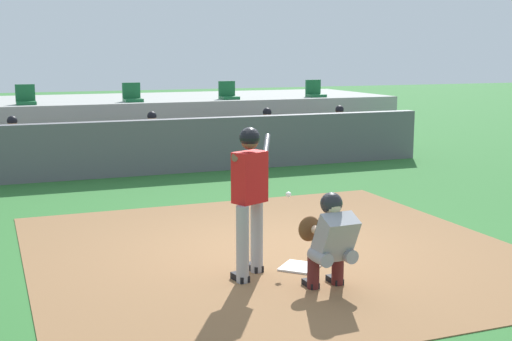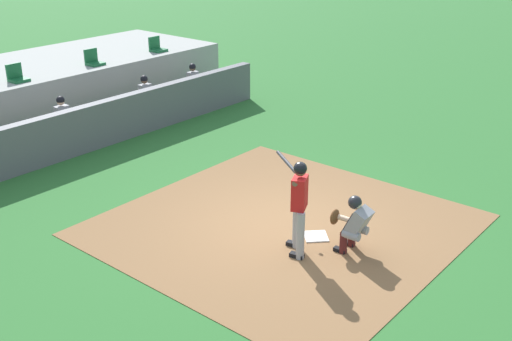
# 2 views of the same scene
# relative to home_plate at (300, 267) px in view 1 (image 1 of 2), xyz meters

# --- Properties ---
(ground_plane) EXTENTS (80.00, 80.00, 0.00)m
(ground_plane) POSITION_rel_home_plate_xyz_m (0.00, 0.80, -0.02)
(ground_plane) COLOR #2D6B2D
(dirt_infield) EXTENTS (6.40, 6.40, 0.01)m
(dirt_infield) POSITION_rel_home_plate_xyz_m (0.00, 0.80, -0.02)
(dirt_infield) COLOR olive
(dirt_infield) RESTS_ON ground
(home_plate) EXTENTS (0.62, 0.62, 0.02)m
(home_plate) POSITION_rel_home_plate_xyz_m (0.00, 0.00, 0.00)
(home_plate) COLOR white
(home_plate) RESTS_ON dirt_infield
(batter_at_plate) EXTENTS (0.91, 1.23, 1.80)m
(batter_at_plate) POSITION_rel_home_plate_xyz_m (-0.68, -0.06, 1.01)
(batter_at_plate) COLOR #99999E
(batter_at_plate) RESTS_ON ground
(catcher_crouched) EXTENTS (0.50, 1.62, 1.13)m
(catcher_crouched) POSITION_rel_home_plate_xyz_m (-0.02, -0.81, 0.59)
(catcher_crouched) COLOR gray
(catcher_crouched) RESTS_ON ground
(dugout_wall) EXTENTS (13.00, 0.30, 1.20)m
(dugout_wall) POSITION_rel_home_plate_xyz_m (0.00, 7.30, 0.58)
(dugout_wall) COLOR #59595E
(dugout_wall) RESTS_ON ground
(dugout_bench) EXTENTS (11.80, 0.44, 0.45)m
(dugout_bench) POSITION_rel_home_plate_xyz_m (0.00, 8.30, 0.20)
(dugout_bench) COLOR olive
(dugout_bench) RESTS_ON ground
(dugout_player_0) EXTENTS (0.49, 0.70, 1.30)m
(dugout_player_0) POSITION_rel_home_plate_xyz_m (-3.00, 8.14, 0.65)
(dugout_player_0) COLOR #939399
(dugout_player_0) RESTS_ON ground
(dugout_player_1) EXTENTS (0.49, 0.70, 1.30)m
(dugout_player_1) POSITION_rel_home_plate_xyz_m (0.06, 8.14, 0.65)
(dugout_player_1) COLOR #939399
(dugout_player_1) RESTS_ON ground
(dugout_player_2) EXTENTS (0.49, 0.70, 1.30)m
(dugout_player_2) POSITION_rel_home_plate_xyz_m (2.95, 8.14, 0.65)
(dugout_player_2) COLOR #939399
(dugout_player_2) RESTS_ON ground
(dugout_player_3) EXTENTS (0.49, 0.70, 1.30)m
(dugout_player_3) POSITION_rel_home_plate_xyz_m (4.97, 8.14, 0.65)
(dugout_player_3) COLOR #939399
(dugout_player_3) RESTS_ON ground
(stands_platform) EXTENTS (15.00, 4.40, 1.40)m
(stands_platform) POSITION_rel_home_plate_xyz_m (0.00, 11.70, 0.68)
(stands_platform) COLOR #9E9E99
(stands_platform) RESTS_ON ground
(stadium_seat_1) EXTENTS (0.46, 0.46, 0.48)m
(stadium_seat_1) POSITION_rel_home_plate_xyz_m (-2.60, 10.18, 1.51)
(stadium_seat_1) COLOR #196033
(stadium_seat_1) RESTS_ON stands_platform
(stadium_seat_2) EXTENTS (0.46, 0.46, 0.48)m
(stadium_seat_2) POSITION_rel_home_plate_xyz_m (0.00, 10.18, 1.51)
(stadium_seat_2) COLOR #196033
(stadium_seat_2) RESTS_ON stands_platform
(stadium_seat_3) EXTENTS (0.46, 0.46, 0.48)m
(stadium_seat_3) POSITION_rel_home_plate_xyz_m (2.60, 10.18, 1.51)
(stadium_seat_3) COLOR #196033
(stadium_seat_3) RESTS_ON stands_platform
(stadium_seat_4) EXTENTS (0.46, 0.46, 0.48)m
(stadium_seat_4) POSITION_rel_home_plate_xyz_m (5.20, 10.18, 1.51)
(stadium_seat_4) COLOR #196033
(stadium_seat_4) RESTS_ON stands_platform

